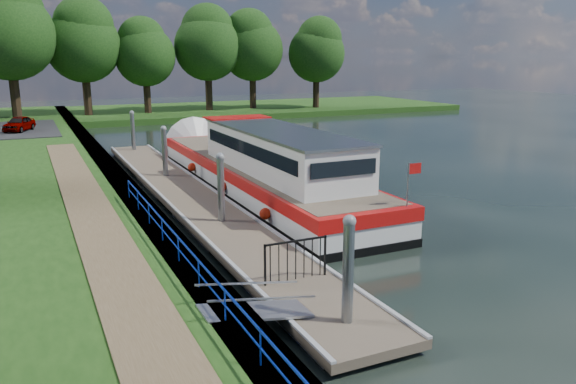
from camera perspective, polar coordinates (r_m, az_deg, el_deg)
name	(u,v)px	position (r m, az deg, el deg)	size (l,w,h in m)	color
ground	(336,328)	(13.86, 4.86, -13.60)	(160.00, 160.00, 0.00)	black
bank_edge	(123,191)	(26.58, -16.43, 0.12)	(1.10, 90.00, 0.78)	#473D2D
far_bank	(201,111)	(65.52, -8.87, 8.15)	(60.00, 18.00, 0.60)	#1D4112
footpath	(99,229)	(19.53, -18.65, -3.57)	(1.60, 40.00, 0.05)	brown
blue_fence	(188,254)	(14.95, -10.16, -6.21)	(0.04, 18.04, 0.72)	#0C2DBF
pontoon	(190,199)	(25.21, -9.97, -0.72)	(2.50, 30.00, 0.56)	brown
mooring_piles	(189,175)	(24.97, -10.07, 1.72)	(0.30, 27.30, 3.55)	gray
gangway	(256,310)	(13.26, -3.30, -11.87)	(2.58, 1.00, 0.92)	#A5A8AD
gate_panel	(296,254)	(15.19, 0.79, -6.33)	(1.85, 0.05, 1.15)	black
barge	(254,167)	(27.29, -3.46, 2.50)	(4.36, 21.15, 4.78)	black
horizon_trees	(70,39)	(59.53, -21.26, 14.26)	(54.38, 10.03, 12.87)	#332316
car_a	(19,124)	(47.32, -25.66, 6.28)	(1.34, 3.33, 1.13)	#999999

